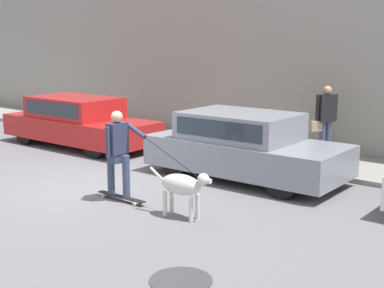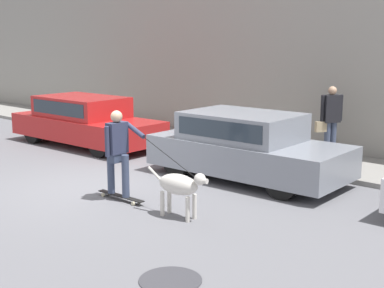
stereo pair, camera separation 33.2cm
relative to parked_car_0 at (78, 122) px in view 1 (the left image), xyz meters
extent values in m
plane|color=slate|center=(3.54, -2.43, -0.64)|extent=(36.00, 36.00, 0.00)
cube|color=gray|center=(3.54, 3.37, 1.72)|extent=(32.00, 0.30, 4.73)
cube|color=gray|center=(3.54, 2.13, -0.59)|extent=(30.00, 2.15, 0.10)
cylinder|color=black|center=(1.44, 0.76, -0.31)|extent=(0.67, 0.21, 0.67)
cylinder|color=black|center=(1.47, -0.70, -0.31)|extent=(0.67, 0.21, 0.67)
cylinder|color=black|center=(-1.36, 0.71, -0.31)|extent=(0.67, 0.21, 0.67)
cylinder|color=black|center=(-1.33, -0.76, -0.31)|extent=(0.67, 0.21, 0.67)
cube|color=#B21E1E|center=(0.05, 0.00, -0.16)|extent=(4.56, 1.80, 0.57)
cube|color=#B21E1E|center=(-0.13, 0.00, 0.40)|extent=(2.45, 1.59, 0.54)
cube|color=#28333D|center=(-0.11, -0.77, 0.43)|extent=(2.13, 0.06, 0.35)
cylinder|color=black|center=(6.61, 0.80, -0.33)|extent=(0.64, 0.22, 0.63)
cylinder|color=black|center=(6.65, -0.73, -0.33)|extent=(0.64, 0.22, 0.63)
cylinder|color=black|center=(4.09, 0.74, -0.33)|extent=(0.64, 0.22, 0.63)
cylinder|color=black|center=(4.12, -0.80, -0.33)|extent=(0.64, 0.22, 0.63)
cube|color=gray|center=(5.37, 0.00, -0.14)|extent=(4.12, 1.87, 0.63)
cube|color=gray|center=(5.21, 0.00, 0.45)|extent=(2.32, 1.65, 0.55)
cube|color=#28333D|center=(5.23, -0.80, 0.47)|extent=(2.01, 0.06, 0.35)
cylinder|color=beige|center=(6.17, -2.57, -0.44)|extent=(0.07, 0.07, 0.41)
cylinder|color=beige|center=(6.19, -2.76, -0.44)|extent=(0.07, 0.07, 0.41)
cylinder|color=beige|center=(5.66, -2.62, -0.44)|extent=(0.07, 0.07, 0.41)
cylinder|color=beige|center=(5.68, -2.81, -0.44)|extent=(0.07, 0.07, 0.41)
ellipsoid|color=beige|center=(5.93, -2.69, -0.09)|extent=(0.76, 0.40, 0.33)
sphere|color=beige|center=(6.35, -2.65, 0.06)|extent=(0.19, 0.19, 0.19)
cylinder|color=beige|center=(6.43, -2.64, 0.04)|extent=(0.11, 0.09, 0.09)
cylinder|color=beige|center=(5.45, -2.74, 0.01)|extent=(0.30, 0.07, 0.22)
cylinder|color=beige|center=(4.92, -2.61, -0.61)|extent=(0.07, 0.03, 0.07)
cylinder|color=beige|center=(4.92, -2.76, -0.61)|extent=(0.07, 0.03, 0.07)
cylinder|color=beige|center=(4.12, -2.62, -0.61)|extent=(0.07, 0.03, 0.07)
cylinder|color=beige|center=(4.12, -2.77, -0.61)|extent=(0.07, 0.03, 0.07)
cube|color=black|center=(4.52, -2.69, -0.57)|extent=(1.11, 0.13, 0.02)
cylinder|color=#38425B|center=(4.66, -2.69, -0.18)|extent=(0.13, 0.13, 0.76)
cylinder|color=#38425B|center=(4.27, -2.69, -0.18)|extent=(0.13, 0.13, 0.76)
cube|color=#38425B|center=(4.46, -2.69, 0.13)|extent=(0.16, 0.29, 0.15)
cube|color=#2D334C|center=(4.46, -2.69, 0.48)|extent=(0.19, 0.38, 0.56)
sphere|color=tan|center=(4.46, -2.69, 0.86)|extent=(0.21, 0.21, 0.21)
cylinder|color=#2D334C|center=(4.47, -2.92, 0.45)|extent=(0.08, 0.08, 0.53)
cylinder|color=#2D334C|center=(4.71, -2.49, 0.62)|extent=(0.53, 0.13, 0.26)
cylinder|color=black|center=(5.65, -2.58, 0.28)|extent=(1.40, 0.15, 0.52)
cylinder|color=#3D4760|center=(5.92, 2.34, -0.11)|extent=(0.14, 0.14, 0.86)
cylinder|color=#3D4760|center=(6.00, 2.47, -0.11)|extent=(0.14, 0.14, 0.86)
cube|color=black|center=(5.96, 2.40, 0.63)|extent=(0.37, 0.43, 0.63)
cylinder|color=black|center=(5.83, 2.20, 0.65)|extent=(0.09, 0.09, 0.60)
cylinder|color=black|center=(6.08, 2.60, 0.65)|extent=(0.09, 0.09, 0.60)
sphere|color=tan|center=(5.96, 2.40, 1.04)|extent=(0.19, 0.19, 0.19)
cube|color=tan|center=(5.83, 2.20, 0.23)|extent=(0.24, 0.31, 0.24)
cylinder|color=#38383D|center=(7.43, -4.44, -0.64)|extent=(0.76, 0.76, 0.01)
cylinder|color=gold|center=(-2.85, 0.80, -0.32)|extent=(0.17, 0.17, 0.65)
sphere|color=gold|center=(-2.85, 0.80, 0.05)|extent=(0.18, 0.18, 0.18)
camera|label=1|loc=(11.31, -8.94, 2.20)|focal=50.00mm
camera|label=2|loc=(11.56, -8.73, 2.20)|focal=50.00mm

